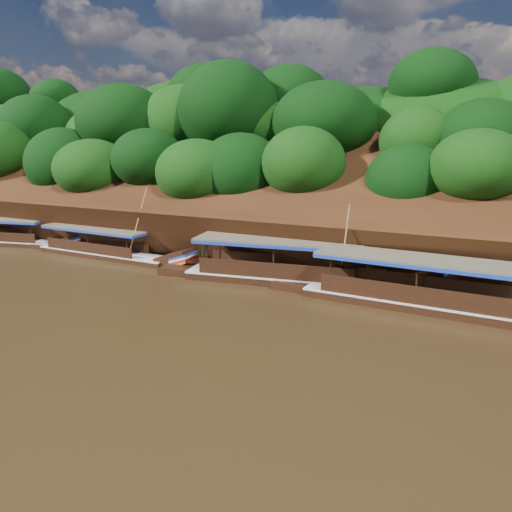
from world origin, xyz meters
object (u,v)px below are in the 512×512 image
Objects in this scene: boat_1 at (304,274)px; boat_2 at (111,251)px; boat_3 at (16,239)px; boat_0 at (454,302)px.

boat_2 is (-15.50, 0.19, -0.12)m from boat_1.
boat_1 is 1.14× the size of boat_2.
boat_2 is 10.47m from boat_3.
boat_0 is 34.87m from boat_3.
boat_1 is 15.50m from boat_2.
boat_2 is at bearing 170.66° from boat_1.
boat_1 reaches higher than boat_3.
boat_2 is 1.12× the size of boat_3.
boat_0 is at bearing -18.46° from boat_1.
boat_2 is at bearing -13.34° from boat_3.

